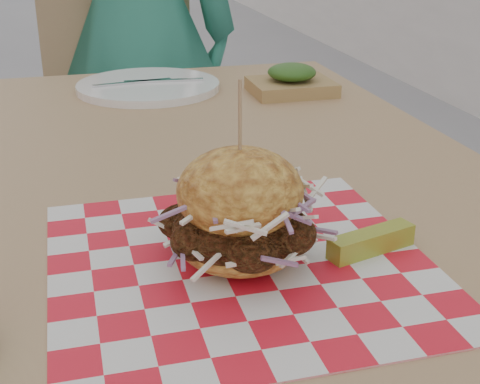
{
  "coord_description": "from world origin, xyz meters",
  "views": [
    {
      "loc": [
        -0.2,
        -0.79,
        1.06
      ],
      "look_at": [
        -0.06,
        -0.24,
        0.82
      ],
      "focal_mm": 50.0,
      "sensor_mm": 36.0,
      "label": 1
    }
  ],
  "objects": [
    {
      "name": "diner",
      "position": [
        0.0,
        1.07,
        0.76
      ],
      "size": [
        0.62,
        0.48,
        1.52
      ],
      "primitive_type": "imported",
      "rotation": [
        0.0,
        0.0,
        2.91
      ],
      "color": "#2D846C",
      "rests_on": "ground"
    },
    {
      "name": "patio_table",
      "position": [
        -0.05,
        0.02,
        0.67
      ],
      "size": [
        0.8,
        1.2,
        0.75
      ],
      "color": "tan",
      "rests_on": "ground"
    },
    {
      "name": "patio_chair",
      "position": [
        -0.05,
        1.04,
        0.55
      ],
      "size": [
        0.43,
        0.44,
        0.95
      ],
      "rotation": [
        0.0,
        0.0,
        0.03
      ],
      "color": "tan",
      "rests_on": "ground"
    },
    {
      "name": "paper_liner",
      "position": [
        -0.06,
        -0.24,
        0.75
      ],
      "size": [
        0.36,
        0.36,
        0.0
      ],
      "primitive_type": "cube",
      "color": "red",
      "rests_on": "patio_table"
    },
    {
      "name": "sandwich",
      "position": [
        -0.06,
        -0.24,
        0.8
      ],
      "size": [
        0.16,
        0.16,
        0.18
      ],
      "color": "gold",
      "rests_on": "paper_liner"
    },
    {
      "name": "pickle_spear",
      "position": [
        0.07,
        -0.26,
        0.76
      ],
      "size": [
        0.1,
        0.05,
        0.02
      ],
      "primitive_type": "cube",
      "rotation": [
        0.0,
        0.0,
        0.27
      ],
      "color": "olive",
      "rests_on": "paper_liner"
    },
    {
      "name": "place_setting",
      "position": [
        -0.05,
        0.46,
        0.76
      ],
      "size": [
        0.27,
        0.27,
        0.02
      ],
      "color": "white",
      "rests_on": "patio_table"
    },
    {
      "name": "kraft_tray",
      "position": [
        0.2,
        0.36,
        0.77
      ],
      "size": [
        0.15,
        0.12,
        0.06
      ],
      "color": "#9B7A46",
      "rests_on": "patio_table"
    }
  ]
}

